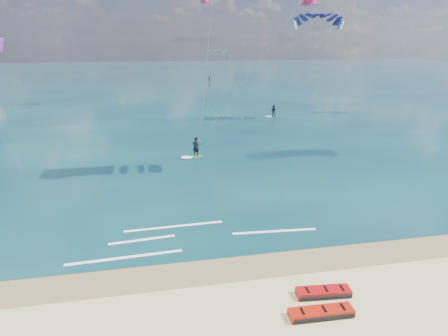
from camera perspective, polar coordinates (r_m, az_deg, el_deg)
The scene contains 9 objects.
ground at distance 54.83m, azimuth -9.49°, elevation 6.32°, with size 320.00×320.00×0.00m, color tan.
wet_sand_strip at distance 19.95m, azimuth -4.96°, elevation -14.68°, with size 320.00×2.40×0.01m, color brown.
sea at distance 118.25m, azimuth -10.80°, elevation 12.33°, with size 320.00×200.00×0.04m, color #092533.
packed_kite_left at distance 17.75m, azimuth 13.66°, elevation -19.83°, with size 2.84×0.99×0.36m, color #B01A09, non-canonical shape.
packed_kite_mid at distance 18.92m, azimuth 13.96°, elevation -17.22°, with size 2.58×1.00×0.36m, color #AE0C0D, non-canonical shape.
kitesurfer_main at distance 34.02m, azimuth 0.15°, elevation 14.97°, with size 11.77×7.78×17.54m.
kitesurfer_far at distance 57.70m, azimuth 10.25°, elevation 14.79°, with size 10.28×5.14×15.16m.
shoreline_foam at distance 22.96m, azimuth -6.22°, elevation -9.94°, with size 13.92×3.61×0.01m.
distant_kites at distance 96.67m, azimuth -25.63°, elevation 13.21°, with size 71.59×37.97×13.70m.
Camera 1 is at (-1.68, -13.75, 10.70)m, focal length 32.00 mm.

